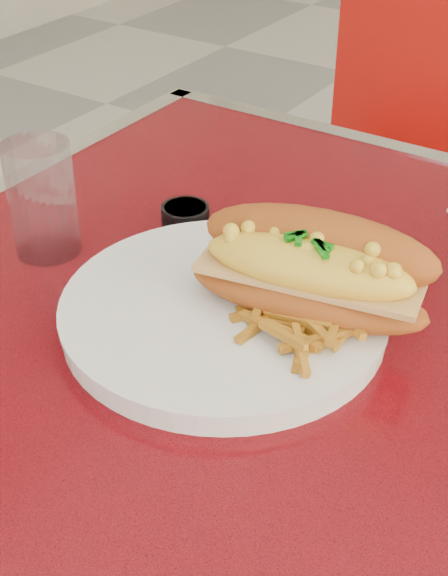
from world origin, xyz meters
The scene contains 7 objects.
diner_table centered at (0.00, 0.00, 0.61)m, with size 1.23×0.83×0.77m.
dinner_plate centered at (-0.21, -0.06, 0.78)m, with size 0.37×0.37×0.02m.
mac_hoagie centered at (-0.14, -0.02, 0.83)m, with size 0.24×0.15×0.10m.
fries_pile centered at (-0.14, -0.06, 0.80)m, with size 0.10×0.09×0.03m, color orange, non-canonical shape.
fork centered at (-0.14, -0.02, 0.79)m, with size 0.02×0.14×0.00m.
sauce_cup_left centered at (-0.35, 0.06, 0.79)m, with size 0.07×0.07×0.03m.
water_tumbler centered at (-0.45, -0.06, 0.83)m, with size 0.07×0.07×0.12m, color #A4BED3.
Camera 1 is at (0.12, -0.58, 1.23)m, focal length 50.00 mm.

